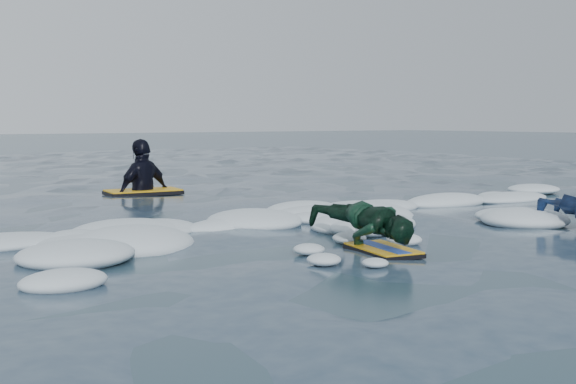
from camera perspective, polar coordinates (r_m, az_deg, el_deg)
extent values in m
plane|color=#18243A|center=(6.65, 1.77, -4.41)|extent=(120.00, 120.00, 0.00)
cube|color=black|center=(6.37, 7.50, -4.62)|extent=(0.55, 0.82, 0.04)
cube|color=gold|center=(6.37, 7.50, -4.40)|extent=(0.53, 0.80, 0.01)
cube|color=#183EB4|center=(6.37, 7.50, -4.32)|extent=(0.27, 0.73, 0.00)
imported|color=#0D321E|center=(6.49, 6.33, -2.59)|extent=(0.59, 1.15, 0.43)
cube|color=black|center=(11.52, -11.37, -0.05)|extent=(1.21, 0.75, 0.06)
cube|color=gold|center=(11.52, -11.37, 0.15)|extent=(1.19, 0.72, 0.02)
imported|color=black|center=(11.52, -11.36, -0.16)|extent=(1.10, 0.74, 1.73)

